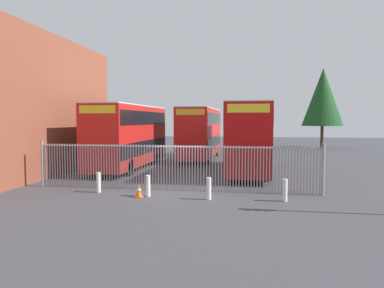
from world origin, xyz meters
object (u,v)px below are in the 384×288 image
Objects in this scene: bollard_near_left at (99,182)px; bollard_near_right at (209,189)px; bollard_center_front at (148,186)px; bollard_far_right at (285,190)px; traffic_cone_by_gate at (139,191)px; double_decker_bus_near_gate at (130,134)px; double_decker_bus_behind_fence_right at (201,131)px; double_decker_bus_behind_fence_left at (249,135)px.

bollard_near_right is at bearing -7.59° from bollard_near_left.
bollard_center_front is at bearing -11.04° from bollard_near_left.
bollard_far_right is 6.29m from traffic_cone_by_gate.
bollard_near_left and bollard_center_front have the same top height.
double_decker_bus_near_gate is 10.17m from traffic_cone_by_gate.
bollard_near_left is 1.00× the size of bollard_center_front.
double_decker_bus_near_gate reaches higher than bollard_near_left.
double_decker_bus_behind_fence_right is 11.38× the size of bollard_far_right.
bollard_center_front is at bearing 33.53° from traffic_cone_by_gate.
bollard_center_front is 5.93m from bollard_far_right.
double_decker_bus_behind_fence_left is (8.31, -0.59, 0.00)m from double_decker_bus_near_gate.
double_decker_bus_behind_fence_right is 11.38× the size of bollard_near_right.
double_decker_bus_behind_fence_right is 11.38× the size of bollard_near_left.
bollard_far_right is at bearing -70.03° from double_decker_bus_behind_fence_right.
bollard_near_right is (6.72, -9.23, -1.95)m from double_decker_bus_near_gate.
double_decker_bus_near_gate is 8.33m from double_decker_bus_behind_fence_left.
double_decker_bus_near_gate is 10.05m from bollard_center_front.
double_decker_bus_near_gate is at bearing 137.60° from bollard_far_right.
bollard_far_right is (5.88, -16.17, -1.95)m from double_decker_bus_behind_fence_right.
bollard_near_right is (5.31, -0.71, 0.00)m from bollard_near_left.
double_decker_bus_behind_fence_left is 18.32× the size of traffic_cone_by_gate.
traffic_cone_by_gate is at bearing -118.44° from double_decker_bus_behind_fence_left.
double_decker_bus_near_gate is 11.38× the size of bollard_near_right.
traffic_cone_by_gate is at bearing -146.47° from bollard_center_front.
double_decker_bus_behind_fence_right is 16.70m from bollard_near_right.
traffic_cone_by_gate is at bearing -179.54° from bollard_near_right.
double_decker_bus_behind_fence_right reaches higher than traffic_cone_by_gate.
double_decker_bus_behind_fence_right is 16.27m from bollard_center_front.
double_decker_bus_behind_fence_left reaches higher than traffic_cone_by_gate.
double_decker_bus_behind_fence_right is at bearing 99.35° from bollard_near_right.
bollard_far_right is (1.59, -8.45, -1.95)m from double_decker_bus_behind_fence_left.
traffic_cone_by_gate is at bearing -18.38° from bollard_near_left.
bollard_near_left is at bearing 168.96° from bollard_center_front.
bollard_near_right is at bearing 0.46° from traffic_cone_by_gate.
double_decker_bus_behind_fence_left reaches higher than bollard_near_right.
bollard_center_front is at bearing 175.66° from bollard_near_right.
traffic_cone_by_gate is (-6.29, -0.22, -0.19)m from bollard_far_right.
bollard_near_right is 1.00× the size of bollard_far_right.
bollard_near_left is 2.60m from bollard_center_front.
double_decker_bus_near_gate is at bearing 99.40° from bollard_near_left.
double_decker_bus_behind_fence_right is 15.99m from bollard_near_left.
double_decker_bus_near_gate is 8.86m from bollard_near_left.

